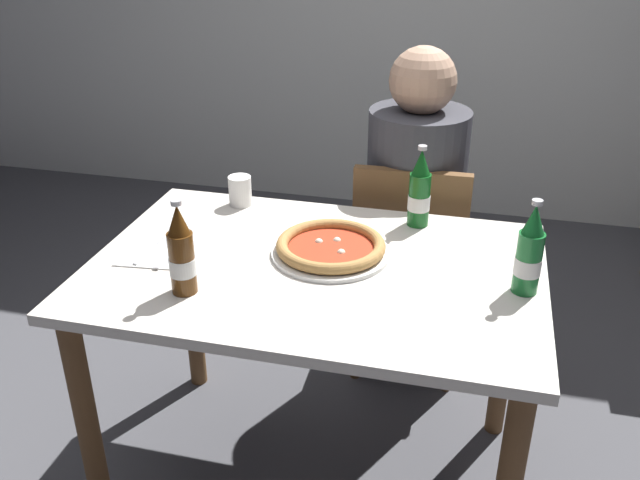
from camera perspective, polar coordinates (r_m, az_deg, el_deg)
The scene contains 10 objects.
ground_plane at distance 2.28m, azimuth -0.32°, elevation -18.81°, with size 8.00×8.00×0.00m, color #4C4C51.
dining_table_main at distance 1.88m, azimuth -0.37°, elevation -5.14°, with size 1.20×0.80×0.75m.
chair_behind_table at distance 2.45m, azimuth 7.51°, elevation -1.40°, with size 0.41×0.41×0.85m.
diner_seated at distance 2.45m, azimuth 7.76°, elevation 1.25°, with size 0.34×0.34×1.21m.
pizza_margherita_near at distance 1.87m, azimuth 0.91°, elevation -0.64°, with size 0.33×0.33×0.04m.
beer_bottle_left at distance 1.69m, azimuth -11.48°, elevation -1.18°, with size 0.07×0.07×0.25m.
beer_bottle_center at distance 1.73m, azimuth 17.05°, elevation -1.14°, with size 0.07×0.07×0.25m.
beer_bottle_right at distance 2.03m, azimuth 8.30°, elevation 3.96°, with size 0.07×0.07×0.25m.
napkin_with_cutlery at distance 1.94m, azimuth -13.49°, elevation -0.98°, with size 0.20×0.20×0.01m.
paper_cup at distance 2.18m, azimuth -6.68°, elevation 4.10°, with size 0.07×0.07×0.10m, color white.
Camera 1 is at (0.40, -1.55, 1.63)m, focal length 38.38 mm.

